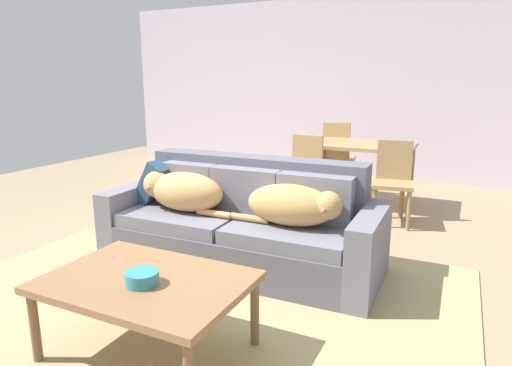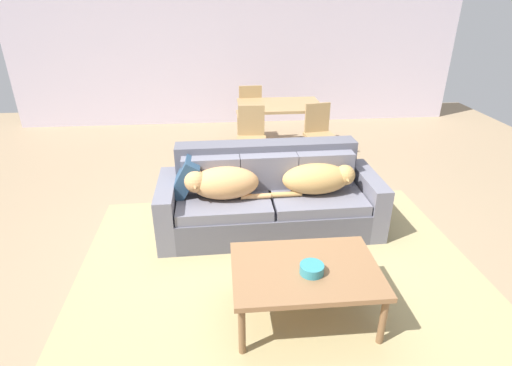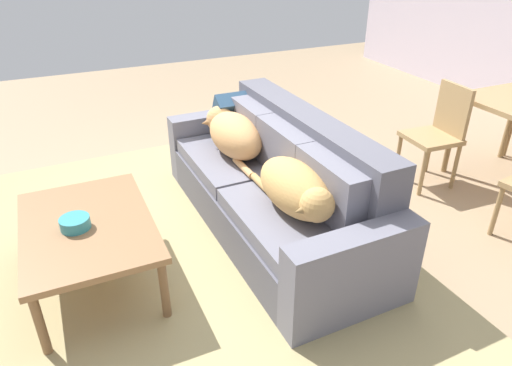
{
  "view_description": "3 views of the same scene",
  "coord_description": "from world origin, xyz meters",
  "px_view_note": "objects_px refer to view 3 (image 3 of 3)",
  "views": [
    {
      "loc": [
        1.71,
        -2.91,
        1.48
      ],
      "look_at": [
        0.29,
        0.02,
        0.72
      ],
      "focal_mm": 31.18,
      "sensor_mm": 36.0,
      "label": 1
    },
    {
      "loc": [
        -0.35,
        -3.54,
        2.27
      ],
      "look_at": [
        -0.05,
        -0.14,
        0.64
      ],
      "focal_mm": 28.29,
      "sensor_mm": 36.0,
      "label": 2
    },
    {
      "loc": [
        2.75,
        -1.23,
        1.99
      ],
      "look_at": [
        0.33,
        -0.12,
        0.53
      ],
      "focal_mm": 32.53,
      "sensor_mm": 36.0,
      "label": 3
    }
  ],
  "objects_px": {
    "dog_on_right_cushion": "(297,189)",
    "dining_chair_near_left": "(439,131)",
    "throw_pillow_by_left_arm": "(236,114)",
    "bowl_on_coffee_table": "(75,223)",
    "dog_on_left_cushion": "(233,133)",
    "coffee_table": "(88,229)",
    "couch": "(276,187)"
  },
  "relations": [
    {
      "from": "couch",
      "to": "dining_chair_near_left",
      "type": "relative_size",
      "value": 2.56
    },
    {
      "from": "couch",
      "to": "throw_pillow_by_left_arm",
      "type": "xyz_separation_m",
      "value": [
        -0.84,
        0.03,
        0.28
      ]
    },
    {
      "from": "dog_on_left_cushion",
      "to": "coffee_table",
      "type": "xyz_separation_m",
      "value": [
        0.6,
        -1.19,
        -0.19
      ]
    },
    {
      "from": "dog_on_left_cushion",
      "to": "couch",
      "type": "bearing_deg",
      "value": 14.81
    },
    {
      "from": "couch",
      "to": "dog_on_left_cushion",
      "type": "distance_m",
      "value": 0.57
    },
    {
      "from": "throw_pillow_by_left_arm",
      "to": "coffee_table",
      "type": "xyz_separation_m",
      "value": [
        0.95,
        -1.36,
        -0.2
      ]
    },
    {
      "from": "throw_pillow_by_left_arm",
      "to": "coffee_table",
      "type": "relative_size",
      "value": 0.36
    },
    {
      "from": "throw_pillow_by_left_arm",
      "to": "bowl_on_coffee_table",
      "type": "relative_size",
      "value": 2.25
    },
    {
      "from": "bowl_on_coffee_table",
      "to": "dining_chair_near_left",
      "type": "distance_m",
      "value": 2.97
    },
    {
      "from": "dog_on_right_cushion",
      "to": "dining_chair_near_left",
      "type": "bearing_deg",
      "value": 106.8
    },
    {
      "from": "bowl_on_coffee_table",
      "to": "coffee_table",
      "type": "bearing_deg",
      "value": 116.1
    },
    {
      "from": "dog_on_right_cushion",
      "to": "dog_on_left_cushion",
      "type": "bearing_deg",
      "value": -179.38
    },
    {
      "from": "couch",
      "to": "dining_chair_near_left",
      "type": "xyz_separation_m",
      "value": [
        -0.06,
        1.57,
        0.16
      ]
    },
    {
      "from": "dog_on_right_cushion",
      "to": "dining_chair_near_left",
      "type": "relative_size",
      "value": 0.96
    },
    {
      "from": "bowl_on_coffee_table",
      "to": "dining_chair_near_left",
      "type": "height_order",
      "value": "dining_chair_near_left"
    },
    {
      "from": "coffee_table",
      "to": "dog_on_right_cushion",
      "type": "bearing_deg",
      "value": 72.95
    },
    {
      "from": "dining_chair_near_left",
      "to": "coffee_table",
      "type": "bearing_deg",
      "value": -83.18
    },
    {
      "from": "couch",
      "to": "bowl_on_coffee_table",
      "type": "bearing_deg",
      "value": -85.31
    },
    {
      "from": "couch",
      "to": "throw_pillow_by_left_arm",
      "type": "distance_m",
      "value": 0.89
    },
    {
      "from": "couch",
      "to": "bowl_on_coffee_table",
      "type": "relative_size",
      "value": 12.93
    },
    {
      "from": "bowl_on_coffee_table",
      "to": "dog_on_right_cushion",
      "type": "bearing_deg",
      "value": 74.94
    },
    {
      "from": "throw_pillow_by_left_arm",
      "to": "bowl_on_coffee_table",
      "type": "distance_m",
      "value": 1.73
    },
    {
      "from": "dog_on_right_cushion",
      "to": "bowl_on_coffee_table",
      "type": "relative_size",
      "value": 4.87
    },
    {
      "from": "dog_on_right_cushion",
      "to": "bowl_on_coffee_table",
      "type": "bearing_deg",
      "value": -106.11
    },
    {
      "from": "throw_pillow_by_left_arm",
      "to": "bowl_on_coffee_table",
      "type": "height_order",
      "value": "throw_pillow_by_left_arm"
    },
    {
      "from": "dog_on_right_cushion",
      "to": "coffee_table",
      "type": "distance_m",
      "value": 1.29
    },
    {
      "from": "throw_pillow_by_left_arm",
      "to": "couch",
      "type": "bearing_deg",
      "value": -1.99
    },
    {
      "from": "throw_pillow_by_left_arm",
      "to": "coffee_table",
      "type": "distance_m",
      "value": 1.67
    },
    {
      "from": "dog_on_left_cushion",
      "to": "coffee_table",
      "type": "bearing_deg",
      "value": -64.49
    },
    {
      "from": "coffee_table",
      "to": "bowl_on_coffee_table",
      "type": "distance_m",
      "value": 0.1
    },
    {
      "from": "bowl_on_coffee_table",
      "to": "dog_on_left_cushion",
      "type": "bearing_deg",
      "value": 116.54
    },
    {
      "from": "throw_pillow_by_left_arm",
      "to": "dog_on_right_cushion",
      "type": "bearing_deg",
      "value": -5.98
    }
  ]
}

